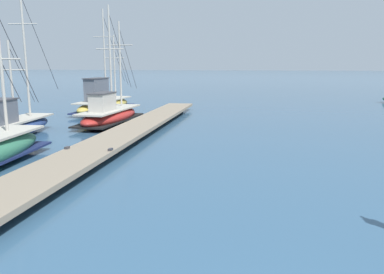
% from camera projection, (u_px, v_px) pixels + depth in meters
% --- Properties ---
extents(floating_dock, '(2.36, 22.81, 0.53)m').
position_uv_depth(floating_dock, '(131.00, 130.00, 17.27)').
color(floating_dock, gray).
rests_on(floating_dock, ground).
extents(fishing_boat_1, '(1.96, 7.27, 6.52)m').
position_uv_depth(fishing_boat_1, '(110.00, 114.00, 21.08)').
color(fishing_boat_1, '#AD2823').
rests_on(fishing_boat_1, ground).
extents(fishing_boat_2, '(2.20, 8.06, 6.98)m').
position_uv_depth(fishing_boat_2, '(10.00, 125.00, 17.05)').
color(fishing_boat_2, navy).
rests_on(fishing_boat_2, ground).
extents(fishing_boat_3, '(2.04, 7.75, 7.07)m').
position_uv_depth(fishing_boat_3, '(103.00, 102.00, 26.31)').
color(fishing_boat_3, gold).
rests_on(fishing_boat_3, ground).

